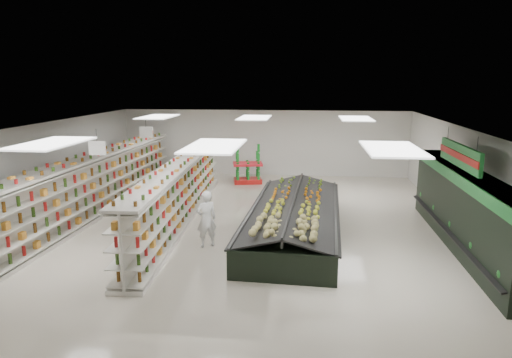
# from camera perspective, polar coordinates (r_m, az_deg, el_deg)

# --- Properties ---
(floor) EXTENTS (16.00, 16.00, 0.00)m
(floor) POSITION_cam_1_polar(r_m,az_deg,el_deg) (15.14, -1.94, -5.60)
(floor) COLOR beige
(floor) RESTS_ON ground
(ceiling) EXTENTS (14.00, 16.00, 0.02)m
(ceiling) POSITION_cam_1_polar(r_m,az_deg,el_deg) (14.48, -2.04, 6.54)
(ceiling) COLOR white
(ceiling) RESTS_ON wall_back
(wall_back) EXTENTS (14.00, 0.02, 3.20)m
(wall_back) POSITION_cam_1_polar(r_m,az_deg,el_deg) (22.56, 0.99, 4.54)
(wall_back) COLOR silver
(wall_back) RESTS_ON floor
(wall_front) EXTENTS (14.00, 0.02, 3.20)m
(wall_front) POSITION_cam_1_polar(r_m,az_deg,el_deg) (7.27, -11.48, -12.82)
(wall_front) COLOR silver
(wall_front) RESTS_ON floor
(wall_left) EXTENTS (0.02, 16.00, 3.20)m
(wall_left) POSITION_cam_1_polar(r_m,az_deg,el_deg) (17.19, -25.74, 0.85)
(wall_left) COLOR silver
(wall_left) RESTS_ON floor
(wall_right) EXTENTS (0.02, 16.00, 3.20)m
(wall_right) POSITION_cam_1_polar(r_m,az_deg,el_deg) (15.36, 24.80, -0.31)
(wall_right) COLOR silver
(wall_right) RESTS_ON floor
(produce_wall_case) EXTENTS (0.93, 8.00, 2.20)m
(produce_wall_case) POSITION_cam_1_polar(r_m,az_deg,el_deg) (13.91, 24.72, -3.05)
(produce_wall_case) COLOR black
(produce_wall_case) RESTS_ON floor
(aisle_sign_near) EXTENTS (0.52, 0.06, 0.75)m
(aisle_sign_near) POSITION_cam_1_polar(r_m,az_deg,el_deg) (13.74, -19.21, 3.66)
(aisle_sign_near) COLOR white
(aisle_sign_near) RESTS_ON ceiling
(aisle_sign_far) EXTENTS (0.52, 0.06, 0.75)m
(aisle_sign_far) POSITION_cam_1_polar(r_m,az_deg,el_deg) (17.40, -13.57, 5.70)
(aisle_sign_far) COLOR white
(aisle_sign_far) RESTS_ON ceiling
(hortifruti_banner) EXTENTS (0.12, 3.20, 0.95)m
(hortifruti_banner) POSITION_cam_1_polar(r_m,az_deg,el_deg) (13.54, 24.10, 2.72)
(hortifruti_banner) COLOR #1F7730
(hortifruti_banner) RESTS_ON ceiling
(gondola_left) EXTENTS (1.30, 12.14, 2.10)m
(gondola_left) POSITION_cam_1_polar(r_m,az_deg,el_deg) (17.06, -19.18, -0.87)
(gondola_left) COLOR silver
(gondola_left) RESTS_ON floor
(gondola_center) EXTENTS (1.42, 11.31, 1.96)m
(gondola_center) POSITION_cam_1_polar(r_m,az_deg,el_deg) (15.53, -9.45, -1.86)
(gondola_center) COLOR silver
(gondola_center) RESTS_ON floor
(produce_island) EXTENTS (3.09, 7.65, 1.12)m
(produce_island) POSITION_cam_1_polar(r_m,az_deg,el_deg) (14.22, 4.80, -4.67)
(produce_island) COLOR black
(produce_island) RESTS_ON floor
(soda_endcap) EXTENTS (1.46, 1.14, 1.67)m
(soda_endcap) POSITION_cam_1_polar(r_m,az_deg,el_deg) (20.84, -1.05, 1.70)
(soda_endcap) COLOR #B41614
(soda_endcap) RESTS_ON floor
(shopper_main) EXTENTS (0.71, 0.65, 1.63)m
(shopper_main) POSITION_cam_1_polar(r_m,az_deg,el_deg) (12.97, -6.23, -4.98)
(shopper_main) COLOR silver
(shopper_main) RESTS_ON floor
(shopper_background) EXTENTS (0.64, 0.91, 1.73)m
(shopper_background) POSITION_cam_1_polar(r_m,az_deg,el_deg) (19.00, -8.71, 0.67)
(shopper_background) COLOR tan
(shopper_background) RESTS_ON floor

